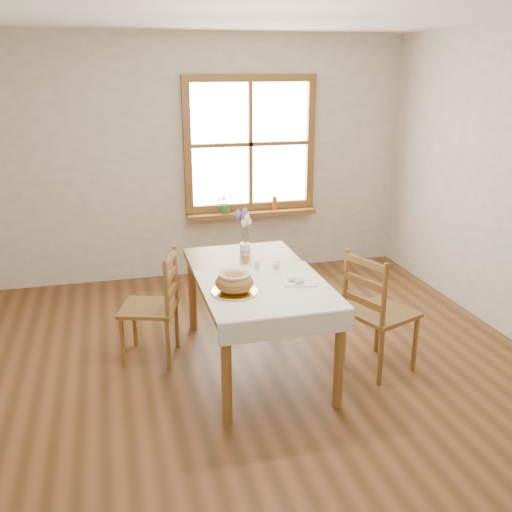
{
  "coord_description": "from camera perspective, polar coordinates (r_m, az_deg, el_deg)",
  "views": [
    {
      "loc": [
        -1.03,
        -3.63,
        2.25
      ],
      "look_at": [
        0.0,
        0.3,
        0.9
      ],
      "focal_mm": 40.0,
      "sensor_mm": 36.0,
      "label": 1
    }
  ],
  "objects": [
    {
      "name": "chair_left",
      "position": [
        4.61,
        -10.68,
        -4.94
      ],
      "size": [
        0.55,
        0.53,
        0.9
      ],
      "primitive_type": null,
      "rotation": [
        0.0,
        0.0,
        -1.88
      ],
      "color": "olive",
      "rests_on": "ground"
    },
    {
      "name": "potted_plant",
      "position": [
        6.32,
        -3.07,
        5.1
      ],
      "size": [
        0.21,
        0.23,
        0.17
      ],
      "primitive_type": "imported",
      "rotation": [
        0.0,
        0.0,
        0.03
      ],
      "color": "#3B752F",
      "rests_on": "window_sill"
    },
    {
      "name": "window_sill",
      "position": [
        6.41,
        -0.42,
        4.3
      ],
      "size": [
        1.46,
        0.2,
        0.05
      ],
      "color": "olive",
      "rests_on": "ground"
    },
    {
      "name": "table_linen",
      "position": [
        4.05,
        1.09,
        -3.26
      ],
      "size": [
        0.91,
        0.99,
        0.01
      ],
      "primitive_type": "cube",
      "color": "silver",
      "rests_on": "dining_table"
    },
    {
      "name": "bread_loaf",
      "position": [
        3.93,
        -2.17,
        -2.48
      ],
      "size": [
        0.27,
        0.27,
        0.15
      ],
      "primitive_type": "ellipsoid",
      "color": "olive",
      "rests_on": "bread_plate"
    },
    {
      "name": "flower_vase",
      "position": [
        4.76,
        -1.12,
        0.62
      ],
      "size": [
        0.11,
        0.11,
        0.1
      ],
      "primitive_type": "cylinder",
      "rotation": [
        0.0,
        0.0,
        0.26
      ],
      "color": "white",
      "rests_on": "dining_table"
    },
    {
      "name": "eggs",
      "position": [
        4.15,
        4.35,
        -2.26
      ],
      "size": [
        0.21,
        0.2,
        0.04
      ],
      "primitive_type": null,
      "rotation": [
        0.0,
        0.0,
        -0.22
      ],
      "color": "white",
      "rests_on": "egg_napkin"
    },
    {
      "name": "window",
      "position": [
        6.34,
        -0.59,
        11.12
      ],
      "size": [
        1.46,
        0.08,
        1.46
      ],
      "color": "olive",
      "rests_on": "ground"
    },
    {
      "name": "dining_table",
      "position": [
        4.36,
        0.0,
        -2.93
      ],
      "size": [
        0.9,
        1.6,
        0.75
      ],
      "color": "olive",
      "rests_on": "ground"
    },
    {
      "name": "pepper_shaker",
      "position": [
        4.38,
        2.03,
        -0.92
      ],
      "size": [
        0.05,
        0.05,
        0.09
      ],
      "primitive_type": "cylinder",
      "rotation": [
        0.0,
        0.0,
        0.22
      ],
      "color": "white",
      "rests_on": "table_linen"
    },
    {
      "name": "room_walls",
      "position": [
        3.81,
        1.16,
        10.19
      ],
      "size": [
        4.6,
        5.1,
        2.65
      ],
      "color": "silver",
      "rests_on": "ground"
    },
    {
      "name": "ground",
      "position": [
        4.39,
        1.01,
        -12.44
      ],
      "size": [
        5.0,
        5.0,
        0.0
      ],
      "primitive_type": "plane",
      "color": "brown",
      "rests_on": "ground"
    },
    {
      "name": "bread_plate",
      "position": [
        3.96,
        -2.16,
        -3.59
      ],
      "size": [
        0.36,
        0.36,
        0.02
      ],
      "primitive_type": "cylinder",
      "rotation": [
        0.0,
        0.0,
        0.16
      ],
      "color": "white",
      "rests_on": "table_linen"
    },
    {
      "name": "chair_right",
      "position": [
        4.47,
        12.42,
        -5.37
      ],
      "size": [
        0.6,
        0.59,
        0.96
      ],
      "primitive_type": null,
      "rotation": [
        0.0,
        0.0,
        1.94
      ],
      "color": "olive",
      "rests_on": "ground"
    },
    {
      "name": "salt_shaker",
      "position": [
        4.4,
        0.13,
        -0.84
      ],
      "size": [
        0.06,
        0.06,
        0.08
      ],
      "primitive_type": "cylinder",
      "rotation": [
        0.0,
        0.0,
        -0.33
      ],
      "color": "white",
      "rests_on": "table_linen"
    },
    {
      "name": "amber_bottle",
      "position": [
        6.46,
        1.87,
        5.34
      ],
      "size": [
        0.06,
        0.06,
        0.16
      ],
      "primitive_type": "cylinder",
      "rotation": [
        0.0,
        0.0,
        -0.13
      ],
      "color": "#AA531F",
      "rests_on": "window_sill"
    },
    {
      "name": "lavender_bouquet",
      "position": [
        4.7,
        -1.13,
        2.87
      ],
      "size": [
        0.16,
        0.16,
        0.29
      ],
      "primitive_type": null,
      "color": "#665292",
      "rests_on": "flower_vase"
    },
    {
      "name": "egg_napkin",
      "position": [
        4.16,
        4.34,
        -2.58
      ],
      "size": [
        0.27,
        0.24,
        0.01
      ],
      "primitive_type": "cube",
      "rotation": [
        0.0,
        0.0,
        -0.22
      ],
      "color": "silver",
      "rests_on": "table_linen"
    }
  ]
}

